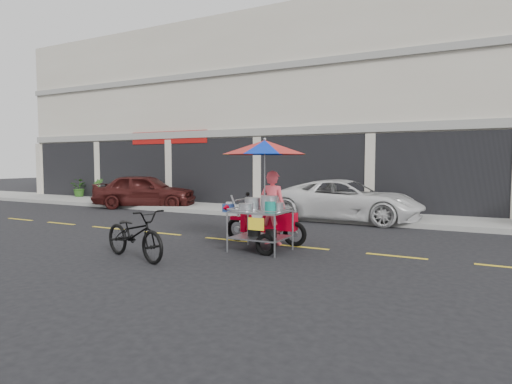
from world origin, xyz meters
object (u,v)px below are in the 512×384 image
at_px(near_bicycle, 135,234).
at_px(maroon_sedan, 145,191).
at_px(white_pickup, 347,200).
at_px(food_vendor_rig, 266,179).

bearing_deg(near_bicycle, maroon_sedan, 55.71).
relative_size(maroon_sedan, white_pickup, 0.87).
bearing_deg(white_pickup, maroon_sedan, 90.25).
bearing_deg(food_vendor_rig, near_bicycle, -129.59).
bearing_deg(near_bicycle, food_vendor_rig, -25.26).
relative_size(white_pickup, near_bicycle, 2.53).
bearing_deg(maroon_sedan, near_bicycle, -162.59).
xyz_separation_m(white_pickup, food_vendor_rig, (-0.35, -5.17, 0.85)).
height_order(maroon_sedan, near_bicycle, maroon_sedan).
height_order(white_pickup, food_vendor_rig, food_vendor_rig).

